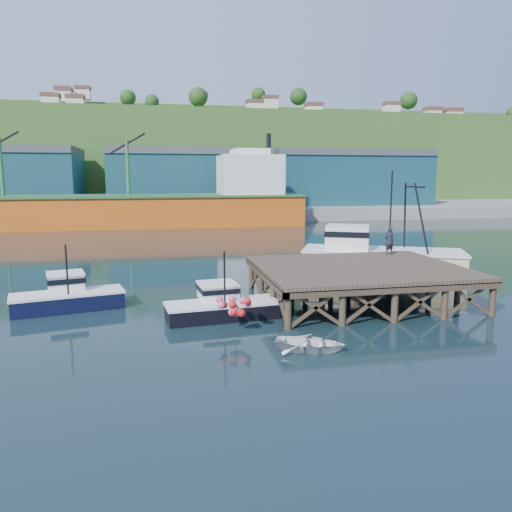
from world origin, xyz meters
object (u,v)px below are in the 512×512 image
object	(u,v)px
boat_navy	(67,295)
dockworker	(389,241)
trawler	(379,255)
dinghy	(310,343)
boat_black	(221,305)

from	to	relation	value
boat_navy	dockworker	size ratio (longest dim) A/B	3.37
dockworker	trawler	bearing A→B (deg)	-105.61
dinghy	boat_navy	bearing A→B (deg)	75.86
boat_black	dinghy	world-z (taller)	boat_black
trawler	boat_black	bearing A→B (deg)	-122.63
boat_navy	dinghy	bearing A→B (deg)	-52.38
trawler	dinghy	size ratio (longest dim) A/B	4.06
boat_black	dockworker	bearing A→B (deg)	18.66
boat_black	trawler	xyz separation A→B (m)	(13.06, 8.44, 0.94)
dinghy	boat_black	bearing A→B (deg)	52.78
trawler	dinghy	bearing A→B (deg)	-100.28
dinghy	trawler	bearing A→B (deg)	-9.39
trawler	dinghy	distance (m)	17.55
boat_black	dinghy	bearing A→B (deg)	-68.45
boat_navy	dinghy	distance (m)	14.82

